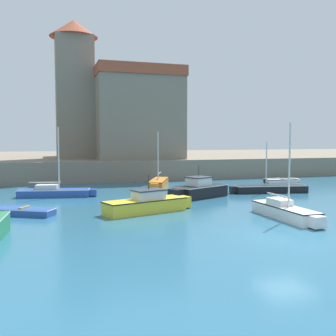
{
  "coord_description": "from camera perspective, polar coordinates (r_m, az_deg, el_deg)",
  "views": [
    {
      "loc": [
        -10.58,
        -15.54,
        4.51
      ],
      "look_at": [
        -0.1,
        18.05,
        2.0
      ],
      "focal_mm": 42.0,
      "sensor_mm": 36.0,
      "label": 1
    }
  ],
  "objects": [
    {
      "name": "dinghy_blue_4",
      "position": [
        25.27,
        -20.33,
        -5.89
      ],
      "size": [
        4.04,
        2.83,
        0.52
      ],
      "color": "#284C9E",
      "rests_on": "ground"
    },
    {
      "name": "sailboat_black_2",
      "position": [
        34.76,
        14.56,
        -2.88
      ],
      "size": [
        6.82,
        2.24,
        4.35
      ],
      "color": "black",
      "rests_on": "ground"
    },
    {
      "name": "sailboat_white_3",
      "position": [
        23.71,
        16.64,
        -5.96
      ],
      "size": [
        1.31,
        5.78,
        5.48
      ],
      "color": "white",
      "rests_on": "ground"
    },
    {
      "name": "sailboat_orange_9",
      "position": [
        37.43,
        -1.4,
        -2.19
      ],
      "size": [
        3.38,
        5.96,
        5.31
      ],
      "color": "orange",
      "rests_on": "ground"
    },
    {
      "name": "quay_seawall",
      "position": [
        61.97,
        -7.47,
        0.93
      ],
      "size": [
        120.0,
        40.0,
        2.29
      ],
      "primitive_type": "cube",
      "color": "gray",
      "rests_on": "ground"
    },
    {
      "name": "motorboat_black_1",
      "position": [
        30.89,
        4.49,
        -3.17
      ],
      "size": [
        5.42,
        3.63,
        2.55
      ],
      "color": "black",
      "rests_on": "ground"
    },
    {
      "name": "sailboat_blue_5",
      "position": [
        32.49,
        -16.09,
        -3.34
      ],
      "size": [
        6.2,
        2.32,
        5.55
      ],
      "color": "#284C9E",
      "rests_on": "ground"
    },
    {
      "name": "church",
      "position": [
        51.87,
        -6.79,
        8.1
      ],
      "size": [
        15.0,
        18.02,
        16.37
      ],
      "color": "gray",
      "rests_on": "quay_seawall"
    },
    {
      "name": "motorboat_yellow_8",
      "position": [
        24.63,
        -2.98,
        -5.19
      ],
      "size": [
        6.08,
        3.17,
        2.33
      ],
      "color": "yellow",
      "rests_on": "ground"
    },
    {
      "name": "dinghy_white_0",
      "position": [
        43.28,
        16.06,
        -1.76
      ],
      "size": [
        4.19,
        1.4,
        0.48
      ],
      "color": "white",
      "rests_on": "ground"
    },
    {
      "name": "ground_plane",
      "position": [
        19.33,
        16.68,
        -9.59
      ],
      "size": [
        200.0,
        200.0,
        0.0
      ],
      "primitive_type": "plane",
      "color": "#28607F"
    }
  ]
}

